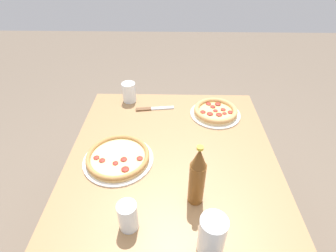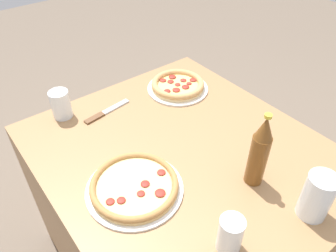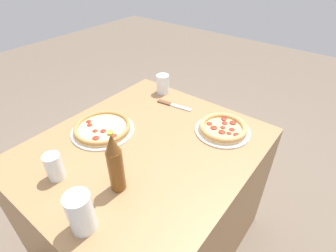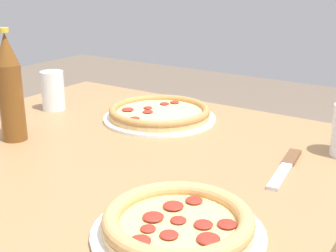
{
  "view_description": "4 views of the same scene",
  "coord_description": "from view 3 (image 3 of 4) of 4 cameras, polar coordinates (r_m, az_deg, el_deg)",
  "views": [
    {
      "loc": [
        -0.84,
        0.0,
        1.55
      ],
      "look_at": [
        0.13,
        0.02,
        0.81
      ],
      "focal_mm": 28.0,
      "sensor_mm": 36.0,
      "label": 1
    },
    {
      "loc": [
        -0.61,
        0.55,
        1.54
      ],
      "look_at": [
        0.11,
        -0.01,
        0.78
      ],
      "focal_mm": 35.0,
      "sensor_mm": 36.0,
      "label": 2
    },
    {
      "loc": [
        -0.64,
        -0.64,
        1.51
      ],
      "look_at": [
        0.13,
        -0.03,
        0.79
      ],
      "focal_mm": 28.0,
      "sensor_mm": 36.0,
      "label": 3
    },
    {
      "loc": [
        0.65,
        -0.75,
        1.12
      ],
      "look_at": [
        0.13,
        0.02,
        0.81
      ],
      "focal_mm": 50.0,
      "sensor_mm": 36.0,
      "label": 4
    }
  ],
  "objects": [
    {
      "name": "glass_red_wine",
      "position": [
        1.1,
        -23.51,
        -8.2
      ],
      "size": [
        0.06,
        0.06,
        0.11
      ],
      "color": "white",
      "rests_on": "table"
    },
    {
      "name": "ground_plane",
      "position": [
        1.76,
        -3.89,
        -23.15
      ],
      "size": [
        8.0,
        8.0,
        0.0
      ],
      "primitive_type": "plane",
      "color": "#6B5B4C"
    },
    {
      "name": "pizza_salami",
      "position": [
        1.28,
        11.87,
        -0.49
      ],
      "size": [
        0.27,
        0.27,
        0.04
      ],
      "color": "silver",
      "rests_on": "table"
    },
    {
      "name": "pizza_veggie",
      "position": [
        1.3,
        -14.07,
        -0.49
      ],
      "size": [
        0.3,
        0.3,
        0.04
      ],
      "color": "white",
      "rests_on": "table"
    },
    {
      "name": "knife",
      "position": [
        1.47,
        1.03,
        4.61
      ],
      "size": [
        0.05,
        0.21,
        0.01
      ],
      "color": "brown",
      "rests_on": "table"
    },
    {
      "name": "glass_mango_juice",
      "position": [
        1.58,
        -1.15,
        8.94
      ],
      "size": [
        0.07,
        0.07,
        0.11
      ],
      "color": "white",
      "rests_on": "table"
    },
    {
      "name": "table",
      "position": [
        1.45,
        -4.5,
        -15.61
      ],
      "size": [
        1.04,
        0.91,
        0.74
      ],
      "color": "#997047",
      "rests_on": "ground_plane"
    },
    {
      "name": "beer_bottle",
      "position": [
        0.94,
        -11.44,
        -7.94
      ],
      "size": [
        0.06,
        0.06,
        0.26
      ],
      "color": "brown",
      "rests_on": "table"
    },
    {
      "name": "glass_iced_tea",
      "position": [
        0.9,
        -18.38,
        -17.78
      ],
      "size": [
        0.08,
        0.08,
        0.15
      ],
      "color": "white",
      "rests_on": "table"
    }
  ]
}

